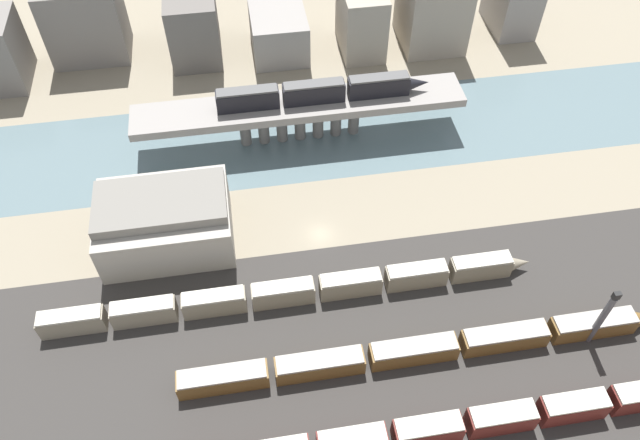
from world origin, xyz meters
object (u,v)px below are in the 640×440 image
Objects in this scene: train_yard_near at (472,423)px; signal_tower at (602,318)px; train_yard_far at (290,292)px; warehouse_building at (165,220)px; train_yard_mid at (425,349)px; train_on_bridge at (320,92)px.

signal_tower reaches higher than train_yard_near.
train_yard_far is 3.60× the size of warehouse_building.
train_on_bridge is at bearing 98.58° from train_yard_mid.
train_on_bridge is 39.22m from train_yard_far.
train_yard_mid is 46.03m from warehouse_building.
train_on_bridge reaches higher than train_yard_far.
warehouse_building is (-36.51, 27.86, 3.12)m from train_yard_mid.
warehouse_building reaches higher than train_yard_far.
train_on_bridge is at bearing 99.97° from train_yard_near.
signal_tower is at bearing -57.46° from train_on_bridge.
train_yard_near is 1.15× the size of train_yard_mid.
train_yard_mid is (7.46, -49.41, -8.85)m from train_on_bridge.
train_on_bridge is at bearing 122.54° from signal_tower.
train_yard_near is 6.69× the size of signal_tower.
train_yard_far is (-21.34, 24.32, -0.02)m from train_yard_near.
signal_tower reaches higher than warehouse_building.
train_on_bridge is 1.87× the size of warehouse_building.
train_yard_far is at bearing -106.08° from train_on_bridge.
train_yard_far is at bearing 162.01° from signal_tower.
train_yard_mid is (-3.28, 11.69, -0.30)m from train_yard_near.
train_yard_far is 6.13× the size of signal_tower.
signal_tower is (24.91, -1.33, 4.41)m from train_yard_mid.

